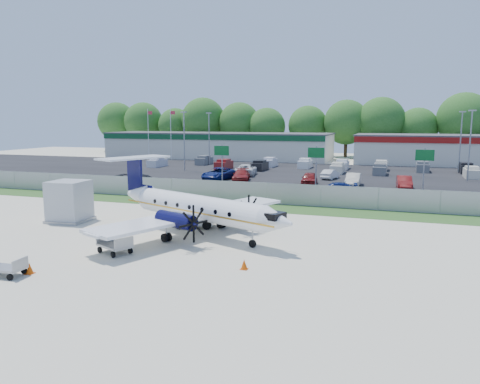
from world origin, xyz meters
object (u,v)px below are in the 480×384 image
(pushback_tug, at_px, (197,217))
(baggage_cart_far, at_px, (6,267))
(aircraft, at_px, (196,207))
(baggage_cart_near, at_px, (115,245))
(service_container, at_px, (69,202))

(pushback_tug, bearing_deg, baggage_cart_far, -109.31)
(aircraft, height_order, baggage_cart_near, aircraft)
(pushback_tug, xyz_separation_m, service_container, (-10.16, -1.37, 0.77))
(pushback_tug, distance_m, service_container, 10.28)
(pushback_tug, relative_size, baggage_cart_far, 1.60)
(pushback_tug, distance_m, baggage_cart_near, 8.10)
(aircraft, xyz_separation_m, baggage_cart_far, (-5.59, -11.04, -1.48))
(baggage_cart_near, height_order, service_container, service_container)
(pushback_tug, height_order, service_container, service_container)
(baggage_cart_far, bearing_deg, pushback_tug, 70.69)
(service_container, bearing_deg, aircraft, -4.12)
(aircraft, relative_size, pushback_tug, 5.21)
(baggage_cart_near, distance_m, service_container, 10.69)
(service_container, bearing_deg, baggage_cart_near, -37.89)
(pushback_tug, bearing_deg, baggage_cart_near, -102.58)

